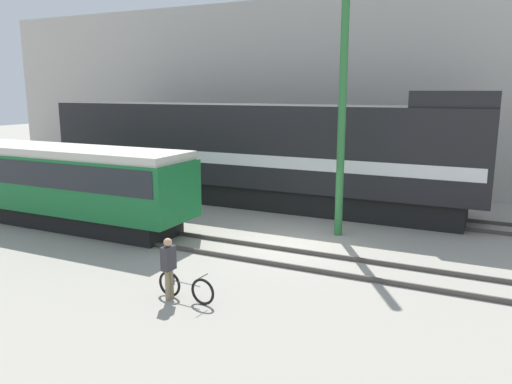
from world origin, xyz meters
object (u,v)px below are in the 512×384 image
object	(u,v)px
streetcar	(67,181)
utility_pole_left	(342,111)
freight_locomotive	(253,152)
bicycle	(186,287)
person	(169,263)

from	to	relation	value
streetcar	utility_pole_left	world-z (taller)	utility_pole_left
freight_locomotive	bicycle	world-z (taller)	freight_locomotive
bicycle	person	world-z (taller)	person
streetcar	person	distance (m)	8.60
freight_locomotive	person	distance (m)	11.06
freight_locomotive	utility_pole_left	xyz separation A→B (m)	(5.02, -3.26, 2.04)
utility_pole_left	streetcar	bearing A→B (deg)	-161.37
freight_locomotive	streetcar	size ratio (longest dim) A/B	1.94
streetcar	bicycle	bearing A→B (deg)	-26.39
bicycle	utility_pole_left	bearing A→B (deg)	76.44
bicycle	utility_pole_left	distance (m)	8.45
streetcar	person	xyz separation A→B (m)	(7.54, -4.06, -0.78)
person	utility_pole_left	xyz separation A→B (m)	(2.14, 7.33, 3.45)
freight_locomotive	streetcar	distance (m)	8.04
streetcar	utility_pole_left	xyz separation A→B (m)	(9.68, 3.26, 2.67)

